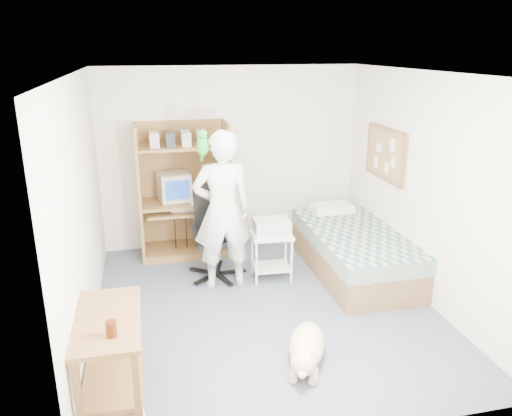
# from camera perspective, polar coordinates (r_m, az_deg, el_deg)

# --- Properties ---
(floor) EXTENTS (4.00, 4.00, 0.00)m
(floor) POSITION_cam_1_polar(r_m,az_deg,el_deg) (5.62, 1.01, -11.19)
(floor) COLOR #454C5E
(floor) RESTS_ON ground
(wall_back) EXTENTS (3.60, 0.02, 2.50)m
(wall_back) POSITION_cam_1_polar(r_m,az_deg,el_deg) (7.02, -2.83, 5.75)
(wall_back) COLOR white
(wall_back) RESTS_ON floor
(wall_right) EXTENTS (0.02, 4.00, 2.50)m
(wall_right) POSITION_cam_1_polar(r_m,az_deg,el_deg) (5.81, 18.62, 2.18)
(wall_right) COLOR white
(wall_right) RESTS_ON floor
(wall_left) EXTENTS (0.02, 4.00, 2.50)m
(wall_left) POSITION_cam_1_polar(r_m,az_deg,el_deg) (5.03, -19.26, -0.30)
(wall_left) COLOR white
(wall_left) RESTS_ON floor
(ceiling) EXTENTS (3.60, 4.00, 0.02)m
(ceiling) POSITION_cam_1_polar(r_m,az_deg,el_deg) (4.91, 1.18, 15.19)
(ceiling) COLOR white
(ceiling) RESTS_ON wall_back
(computer_hutch) EXTENTS (1.20, 0.63, 1.80)m
(computer_hutch) POSITION_cam_1_polar(r_m,az_deg,el_deg) (6.79, -8.21, 1.42)
(computer_hutch) COLOR brown
(computer_hutch) RESTS_ON floor
(bed) EXTENTS (1.02, 2.02, 0.66)m
(bed) POSITION_cam_1_polar(r_m,az_deg,el_deg) (6.41, 11.10, -4.84)
(bed) COLOR brown
(bed) RESTS_ON floor
(side_desk) EXTENTS (0.50, 1.00, 0.75)m
(side_desk) POSITION_cam_1_polar(r_m,az_deg,el_deg) (4.23, -16.34, -14.97)
(side_desk) COLOR brown
(side_desk) RESTS_ON floor
(corkboard) EXTENTS (0.04, 0.94, 0.66)m
(corkboard) POSITION_cam_1_polar(r_m,az_deg,el_deg) (6.51, 14.55, 6.01)
(corkboard) COLOR olive
(corkboard) RESTS_ON wall_right
(office_chair) EXTENTS (0.64, 0.64, 1.13)m
(office_chair) POSITION_cam_1_polar(r_m,az_deg,el_deg) (6.20, -4.68, -4.20)
(office_chair) COLOR black
(office_chair) RESTS_ON floor
(person) EXTENTS (0.70, 0.47, 1.88)m
(person) POSITION_cam_1_polar(r_m,az_deg,el_deg) (5.73, -3.86, -0.35)
(person) COLOR silver
(person) RESTS_ON floor
(parrot) EXTENTS (0.14, 0.24, 0.38)m
(parrot) POSITION_cam_1_polar(r_m,az_deg,el_deg) (5.52, -6.12, 7.26)
(parrot) COLOR #1A8B14
(parrot) RESTS_ON person
(dog) EXTENTS (0.55, 0.94, 0.37)m
(dog) POSITION_cam_1_polar(r_m,az_deg,el_deg) (4.68, 5.77, -15.59)
(dog) COLOR beige
(dog) RESTS_ON floor
(printer_cart) EXTENTS (0.51, 0.42, 0.58)m
(printer_cart) POSITION_cam_1_polar(r_m,az_deg,el_deg) (6.11, 1.79, -4.67)
(printer_cart) COLOR white
(printer_cart) RESTS_ON floor
(printer) EXTENTS (0.44, 0.34, 0.18)m
(printer) POSITION_cam_1_polar(r_m,az_deg,el_deg) (6.00, 1.82, -2.15)
(printer) COLOR beige
(printer) RESTS_ON printer_cart
(crt_monitor) EXTENTS (0.46, 0.48, 0.37)m
(crt_monitor) POSITION_cam_1_polar(r_m,az_deg,el_deg) (6.75, -9.39, 2.47)
(crt_monitor) COLOR beige
(crt_monitor) RESTS_ON computer_hutch
(keyboard) EXTENTS (0.47, 0.22, 0.03)m
(keyboard) POSITION_cam_1_polar(r_m,az_deg,el_deg) (6.69, -7.68, -0.18)
(keyboard) COLOR beige
(keyboard) RESTS_ON computer_hutch
(pencil_cup) EXTENTS (0.08, 0.08, 0.12)m
(pencil_cup) POSITION_cam_1_polar(r_m,az_deg,el_deg) (6.74, -5.37, 1.39)
(pencil_cup) COLOR gold
(pencil_cup) RESTS_ON computer_hutch
(drink_glass) EXTENTS (0.08, 0.08, 0.12)m
(drink_glass) POSITION_cam_1_polar(r_m,az_deg,el_deg) (3.83, -16.20, -13.13)
(drink_glass) COLOR #421B0A
(drink_glass) RESTS_ON side_desk
(floor_box_b) EXTENTS (0.21, 0.25, 0.08)m
(floor_box_b) POSITION_cam_1_polar(r_m,az_deg,el_deg) (4.46, -15.13, -20.05)
(floor_box_b) COLOR #ADADA8
(floor_box_b) RESTS_ON floor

